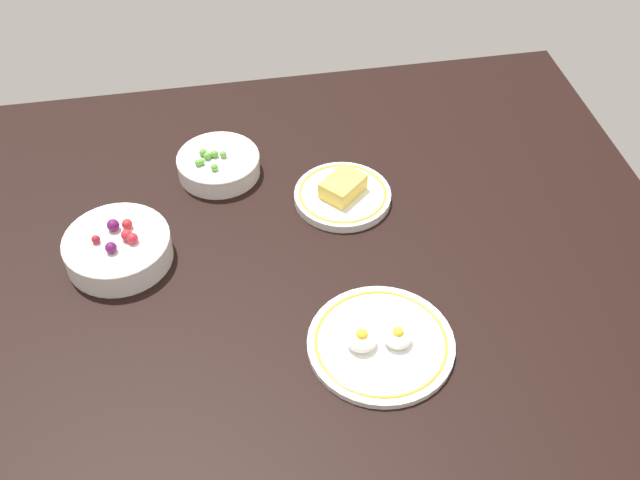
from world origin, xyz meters
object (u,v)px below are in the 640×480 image
at_px(plate_eggs, 380,343).
at_px(plate_cheese, 343,194).
at_px(bowl_berries, 118,248).
at_px(bowl_peas, 218,164).

xyz_separation_m(plate_eggs, plate_cheese, (0.01, 0.34, 0.00)).
height_order(bowl_berries, plate_cheese, bowl_berries).
bearing_deg(plate_eggs, bowl_peas, 114.49).
height_order(plate_eggs, plate_cheese, plate_cheese).
height_order(plate_cheese, bowl_peas, bowl_peas).
bearing_deg(plate_eggs, plate_cheese, 88.43).
xyz_separation_m(plate_eggs, bowl_peas, (-0.21, 0.45, 0.01)).
distance_m(plate_eggs, bowl_peas, 0.49).
height_order(bowl_berries, plate_eggs, bowl_berries).
bearing_deg(bowl_peas, plate_eggs, -65.51).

